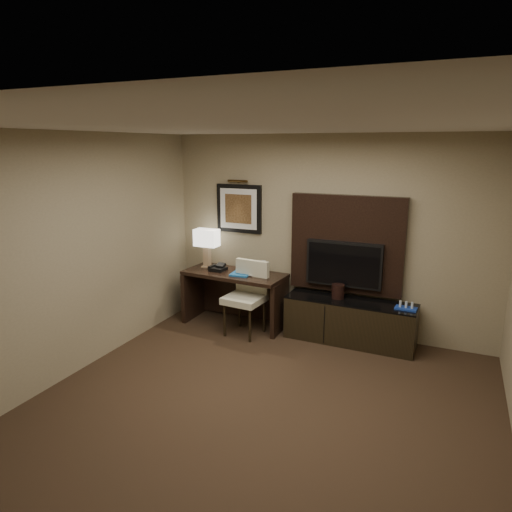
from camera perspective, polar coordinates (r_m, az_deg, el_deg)
The scene contains 18 objects.
floor at distance 4.58m, azimuth -0.82°, elevation -20.23°, with size 4.50×5.00×0.01m, color black.
ceiling at distance 3.80m, azimuth -0.96°, elevation 15.98°, with size 4.50×5.00×0.01m, color silver.
wall_back at distance 6.27m, azimuth 8.73°, elevation 2.52°, with size 4.50×0.01×2.70m, color gray.
wall_left at distance 5.30m, azimuth -23.57°, elevation -0.54°, with size 0.01×5.00×2.70m, color gray.
desk at distance 6.62m, azimuth -2.67°, elevation -5.33°, with size 1.46×0.62×0.78m, color black.
credenza at distance 6.19m, azimuth 11.62°, elevation -8.00°, with size 1.69×0.47×0.58m, color black.
tv_wall_panel at distance 6.16m, azimuth 11.25°, elevation 1.46°, with size 1.50×0.12×1.30m, color black.
tv at distance 6.12m, azimuth 10.93°, elevation -1.01°, with size 1.00×0.08×0.60m, color black.
artwork at distance 6.65m, azimuth -2.14°, elevation 5.93°, with size 0.70×0.04×0.70m, color black.
picture_light at distance 6.58m, azimuth -2.31°, elevation 9.34°, with size 0.04×0.04×0.30m, color #412E15.
desk_chair at distance 6.24m, azimuth -1.46°, elevation -5.32°, with size 0.50×0.57×1.03m, color beige, non-canonical shape.
table_lamp at distance 6.76m, azimuth -6.15°, elevation 0.99°, with size 0.35×0.20×0.58m, color tan, non-canonical shape.
desk_phone at distance 6.61m, azimuth -4.77°, elevation -1.38°, with size 0.22×0.20×0.11m, color black, non-canonical shape.
blue_folder at distance 6.43m, azimuth -1.78°, elevation -2.15°, with size 0.26×0.35×0.02m, color #185BA0.
book at distance 6.41m, azimuth -1.49°, elevation -1.26°, with size 0.17×0.02×0.22m, color tan.
water_bottle at distance 6.39m, azimuth 0.95°, elevation -1.46°, with size 0.06×0.06×0.19m, color silver.
ice_bucket at distance 6.12m, azimuth 10.21°, elevation -4.37°, with size 0.17×0.17×0.19m, color black.
minibar_tray at distance 5.94m, azimuth 18.25°, elevation -5.91°, with size 0.26×0.15×0.09m, color navy, non-canonical shape.
Camera 1 is at (1.59, -3.45, 2.55)m, focal length 32.00 mm.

